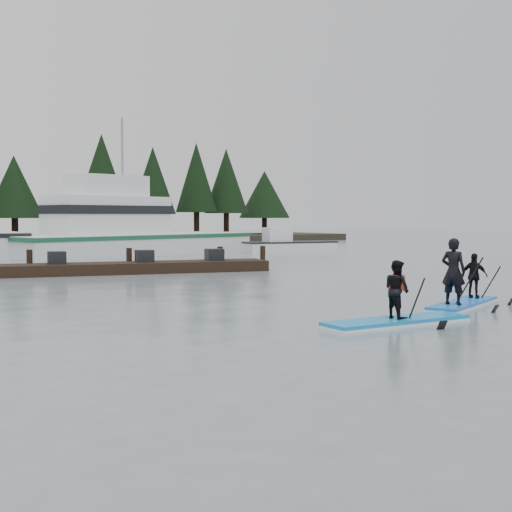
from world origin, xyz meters
TOP-DOWN VIEW (x-y plane):
  - ground at (0.00, 0.00)m, footprint 160.00×160.00m
  - fishing_boat_medium at (6.34, 27.39)m, footprint 16.25×7.04m
  - skiff at (15.74, 23.31)m, footprint 6.22×3.14m
  - floating_dock at (-0.84, 14.90)m, footprint 13.24×5.65m
  - buoy_c at (13.88, 24.62)m, footprint 0.49×0.49m
  - paddleboard_solo at (-1.67, -1.31)m, footprint 3.61×1.30m
  - paddleboard_duo at (2.03, -0.24)m, footprint 3.47×1.84m

SIDE VIEW (x-z plane):
  - ground at x=0.00m, z-range 0.00..0.00m
  - buoy_c at x=13.88m, z-range -0.25..0.25m
  - floating_dock at x=-0.84m, z-range 0.00..0.44m
  - skiff at x=15.74m, z-range 0.00..0.70m
  - paddleboard_solo at x=-1.67m, z-range -0.50..1.34m
  - paddleboard_duo at x=2.03m, z-range -0.53..1.75m
  - fishing_boat_medium at x=6.34m, z-range -3.93..5.26m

